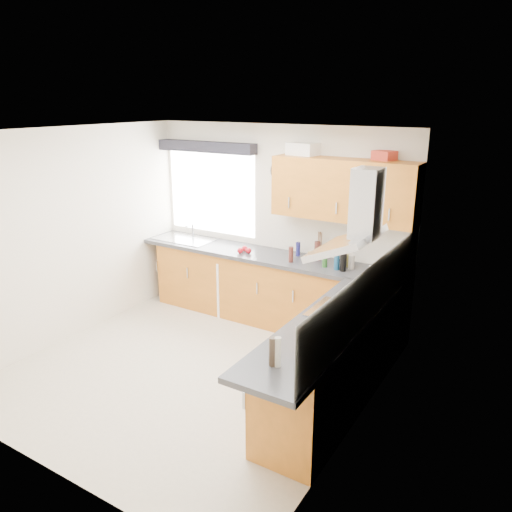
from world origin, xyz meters
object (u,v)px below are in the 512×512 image
Objects in this scene: extractor_hood at (356,223)px; washing_machine at (221,282)px; oven at (338,359)px; upper_cabinets at (344,190)px.

extractor_hood reaches higher than washing_machine.
washing_machine is at bearing 151.33° from oven.
extractor_hood is at bearing -0.00° from oven.
upper_cabinets is at bearing 18.88° from washing_machine.
upper_cabinets is 2.20m from washing_machine.
washing_machine is (-2.33, 1.22, -1.39)m from extractor_hood.
extractor_hood is 2.98m from washing_machine.
extractor_hood is at bearing -12.34° from washing_machine.
washing_machine is at bearing -176.41° from upper_cabinets.
oven is at bearing -13.39° from washing_machine.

